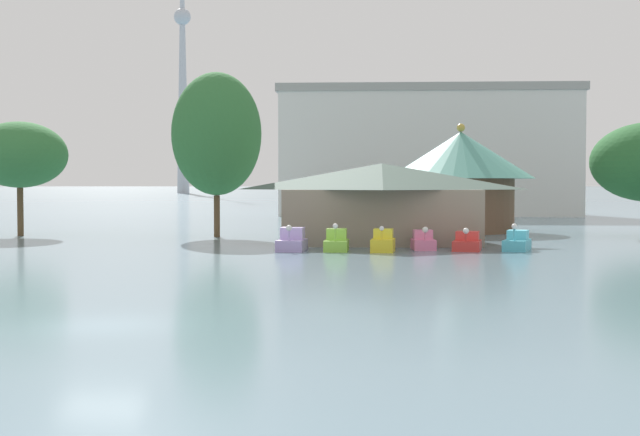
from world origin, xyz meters
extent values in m
plane|color=slate|center=(0.00, 0.00, 0.00)|extent=(2000.00, 2000.00, 0.00)
cube|color=#B299D8|center=(3.08, 29.28, 0.35)|extent=(1.83, 2.71, 0.69)
cube|color=#C8ADF0|center=(3.11, 29.61, 1.06)|extent=(1.47, 1.27, 0.74)
cylinder|color=#B299D8|center=(3.00, 28.25, 0.98)|extent=(0.14, 0.14, 0.58)
sphere|color=white|center=(3.00, 28.25, 1.45)|extent=(0.36, 0.36, 0.36)
cube|color=#8CCC3F|center=(5.82, 29.22, 0.34)|extent=(1.49, 2.61, 0.68)
cube|color=#A0E24F|center=(5.83, 29.55, 1.02)|extent=(1.24, 1.19, 0.69)
cylinder|color=#8CCC3F|center=(5.79, 28.19, 1.05)|extent=(0.14, 0.14, 0.73)
sphere|color=white|center=(5.79, 28.19, 1.58)|extent=(0.32, 0.32, 0.32)
cube|color=yellow|center=(8.65, 28.85, 0.39)|extent=(1.56, 2.51, 0.78)
cube|color=yellow|center=(8.68, 29.15, 1.08)|extent=(1.24, 1.18, 0.60)
cylinder|color=yellow|center=(8.57, 27.90, 1.05)|extent=(0.14, 0.14, 0.53)
sphere|color=white|center=(8.57, 27.90, 1.46)|extent=(0.29, 0.29, 0.29)
cube|color=pink|center=(11.20, 30.74, 0.32)|extent=(1.51, 2.43, 0.64)
cube|color=pink|center=(11.18, 31.04, 0.93)|extent=(1.22, 1.13, 0.58)
cylinder|color=pink|center=(11.26, 29.81, 0.87)|extent=(0.14, 0.14, 0.45)
sphere|color=white|center=(11.26, 29.81, 1.29)|extent=(0.39, 0.39, 0.39)
cube|color=red|center=(13.86, 30.15, 0.31)|extent=(2.10, 2.90, 0.61)
cube|color=#E8423C|center=(13.92, 30.47, 0.89)|extent=(1.60, 1.43, 0.56)
cylinder|color=red|center=(13.67, 29.10, 0.85)|extent=(0.14, 0.14, 0.47)
sphere|color=white|center=(13.67, 29.10, 1.26)|extent=(0.37, 0.37, 0.37)
cube|color=#4CB7CC|center=(16.91, 30.24, 0.34)|extent=(2.20, 3.16, 0.68)
cube|color=#5DCDE2|center=(17.02, 30.58, 0.96)|extent=(1.53, 1.59, 0.57)
cylinder|color=#4CB7CC|center=(16.57, 29.14, 1.02)|extent=(0.14, 0.14, 0.70)
sphere|color=white|center=(16.57, 29.14, 1.54)|extent=(0.34, 0.34, 0.34)
cube|color=gray|center=(8.68, 36.38, 1.86)|extent=(13.08, 7.94, 3.72)
pyramid|color=#42564C|center=(8.68, 36.38, 4.62)|extent=(14.13, 9.13, 1.80)
cylinder|color=brown|center=(15.53, 51.19, 2.26)|extent=(8.97, 8.97, 4.53)
cone|color=teal|center=(15.53, 51.19, 6.50)|extent=(12.40, 12.40, 3.94)
sphere|color=#B7993D|center=(15.53, 51.19, 8.82)|extent=(0.70, 0.70, 0.70)
cylinder|color=brown|center=(-19.53, 43.64, 1.89)|extent=(0.48, 0.48, 3.78)
ellipsoid|color=#337038|center=(-19.53, 43.64, 6.37)|extent=(7.40, 7.40, 5.18)
cylinder|color=brown|center=(-3.92, 43.24, 1.60)|extent=(0.47, 0.47, 3.21)
ellipsoid|color=#337038|center=(-3.92, 43.24, 7.93)|extent=(6.91, 6.91, 9.45)
cube|color=silver|center=(15.26, 91.94, 7.69)|extent=(37.26, 14.06, 15.39)
cube|color=#999993|center=(15.26, 91.94, 15.89)|extent=(38.00, 14.34, 1.00)
cone|color=#B7BCC6|center=(-65.52, 327.60, 60.43)|extent=(4.75, 4.75, 120.85)
sphere|color=#B7BCC6|center=(-65.52, 327.60, 69.14)|extent=(6.61, 6.61, 6.61)
camera|label=1|loc=(7.83, -25.95, 4.18)|focal=50.87mm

